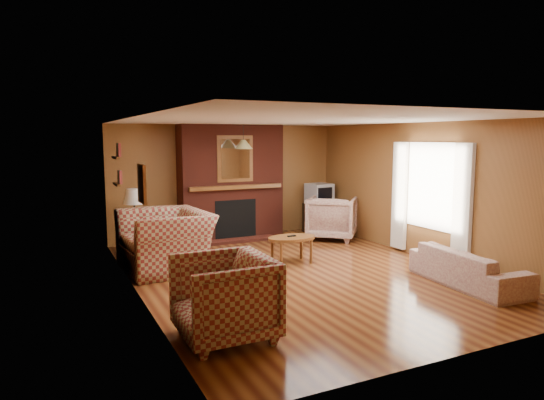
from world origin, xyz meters
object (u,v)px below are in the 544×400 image
plaid_armchair (224,298)px  coffee_table (292,240)px  floral_sofa (468,267)px  tv_stand (319,218)px  side_table (136,239)px  crt_tv (319,194)px  table_lamp (134,204)px  fireplace (231,183)px  plaid_loveseat (165,240)px  floral_armchair (332,218)px

plaid_armchair → coffee_table: bearing=139.7°
plaid_armchair → floral_sofa: plaid_armchair is taller
floral_sofa → tv_stand: size_ratio=2.84×
side_table → plaid_armchair: bearing=-88.0°
plaid_armchair → crt_tv: 6.15m
table_lamp → crt_tv: size_ratio=1.18×
fireplace → plaid_armchair: (-1.95, -4.84, -0.73)m
plaid_armchair → tv_stand: 6.14m
plaid_loveseat → table_lamp: table_lamp is taller
floral_armchair → tv_stand: floral_armchair is taller
fireplace → table_lamp: (-2.10, -0.53, -0.26)m
fireplace → coffee_table: 2.51m
floral_sofa → coffee_table: floral_sofa is taller
plaid_loveseat → plaid_armchair: 3.02m
crt_tv → tv_stand: bearing=90.0°
crt_tv → coffee_table: bearing=-130.6°
plaid_loveseat → plaid_armchair: plaid_loveseat is taller
coffee_table → crt_tv: crt_tv is taller
fireplace → floral_sofa: 5.05m
coffee_table → table_lamp: (-2.28, 1.84, 0.52)m
side_table → crt_tv: (4.15, 0.34, 0.59)m
floral_sofa → table_lamp: (-4.00, 4.05, 0.65)m
floral_sofa → coffee_table: 2.81m
floral_armchair → tv_stand: size_ratio=1.55×
tv_stand → coffee_table: bearing=-127.4°
fireplace → crt_tv: size_ratio=4.33×
coffee_table → plaid_loveseat: bearing=164.9°
plaid_loveseat → tv_stand: 4.23m
floral_sofa → floral_armchair: (-0.02, 3.60, 0.19)m
floral_armchair → side_table: bearing=35.2°
fireplace → side_table: bearing=-165.7°
floral_armchair → side_table: floral_armchair is taller
coffee_table → tv_stand: 2.88m
side_table → crt_tv: size_ratio=1.00×
plaid_loveseat → floral_armchair: 3.83m
plaid_loveseat → floral_armchair: bearing=97.9°
fireplace → floral_armchair: fireplace is taller
plaid_armchair → coffee_table: 3.26m
table_lamp → crt_tv: bearing=4.7°
side_table → crt_tv: 4.21m
table_lamp → coffee_table: bearing=-39.0°
plaid_armchair → floral_armchair: bearing=135.7°
plaid_loveseat → coffee_table: plaid_loveseat is taller
fireplace → plaid_armchair: fireplace is taller
floral_armchair → table_lamp: table_lamp is taller
plaid_loveseat → table_lamp: (-0.25, 1.29, 0.44)m
plaid_loveseat → floral_armchair: plaid_loveseat is taller
plaid_armchair → coffee_table: (2.13, 2.47, -0.05)m
fireplace → crt_tv: 2.08m
floral_sofa → floral_armchair: bearing=5.1°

